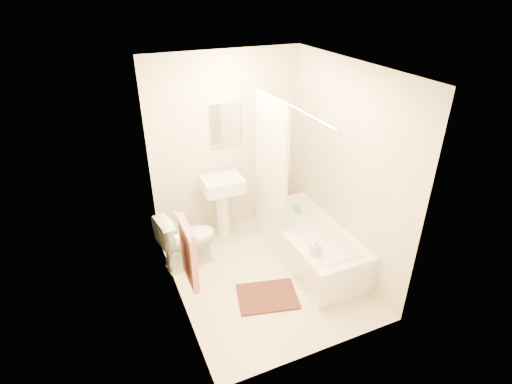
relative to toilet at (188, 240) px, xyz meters
name	(u,v)px	position (x,y,z in m)	size (l,w,h in m)	color
floor	(264,275)	(0.75, -0.59, -0.35)	(2.40, 2.40, 0.00)	beige
ceiling	(267,68)	(0.75, -0.59, 2.05)	(2.40, 2.40, 0.00)	white
wall_back	(226,146)	(0.75, 0.61, 0.85)	(2.00, 0.02, 2.40)	beige
wall_left	(171,205)	(-0.25, -0.59, 0.85)	(0.02, 2.40, 2.40)	beige
wall_right	(345,169)	(1.75, -0.59, 0.85)	(0.02, 2.40, 2.40)	beige
mirror	(226,124)	(0.75, 0.59, 1.15)	(0.40, 0.03, 0.55)	white
curtain_rod	(290,105)	(1.05, -0.49, 1.65)	(0.03, 0.03, 1.70)	silver
shower_curtain	(271,161)	(1.05, -0.09, 0.87)	(0.04, 0.80, 1.55)	silver
towel_bar	(183,226)	(-0.21, -0.84, 0.75)	(0.02, 0.02, 0.60)	silver
towel	(189,253)	(-0.18, -0.84, 0.43)	(0.06, 0.45, 0.66)	#CC7266
toilet_paper	(180,239)	(-0.18, -0.47, 0.35)	(0.12, 0.12, 0.11)	white
toilet	(188,240)	(0.00, 0.00, 0.00)	(0.40, 0.71, 0.69)	silver
sink	(223,205)	(0.58, 0.36, 0.14)	(0.50, 0.40, 0.98)	white
bathtub	(309,243)	(1.39, -0.52, -0.12)	(0.72, 1.64, 0.46)	white
bath_mat	(267,296)	(0.62, -0.94, -0.34)	(0.65, 0.49, 0.02)	#48261B
soap_bottle	(316,248)	(1.16, -1.01, 0.22)	(0.09, 0.09, 0.20)	silver
scrub_brush	(297,209)	(1.44, -0.10, 0.14)	(0.06, 0.21, 0.04)	#40BF64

